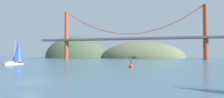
# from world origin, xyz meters

# --- Properties ---
(ground_plane) EXTENTS (360.00, 360.00, 0.00)m
(ground_plane) POSITION_xyz_m (0.00, 0.00, 0.00)
(ground_plane) COLOR #426075
(headland_left) EXTENTS (57.79, 44.00, 39.36)m
(headland_left) POSITION_xyz_m (-55.00, 135.00, 0.00)
(headland_left) COLOR #425138
(headland_left) RESTS_ON ground_plane
(headland_center) EXTENTS (69.53, 44.00, 28.31)m
(headland_center) POSITION_xyz_m (5.00, 135.00, 0.00)
(headland_center) COLOR #5B6647
(headland_center) RESTS_ON ground_plane
(suspension_bridge) EXTENTS (124.39, 6.00, 32.77)m
(suspension_bridge) POSITION_xyz_m (-0.00, 95.00, 14.38)
(suspension_bridge) COLOR #A34228
(suspension_bridge) RESTS_ON ground_plane
(sailboat_blue_spinnaker) EXTENTS (4.43, 7.15, 7.85)m
(sailboat_blue_spinnaker) POSITION_xyz_m (-27.91, 30.57, 3.92)
(sailboat_blue_spinnaker) COLOR #B7B2A8
(sailboat_blue_spinnaker) RESTS_ON ground_plane
(channel_buoy) EXTENTS (1.10, 1.10, 2.64)m
(channel_buoy) POSITION_xyz_m (8.90, 25.85, 0.37)
(channel_buoy) COLOR red
(channel_buoy) RESTS_ON ground_plane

